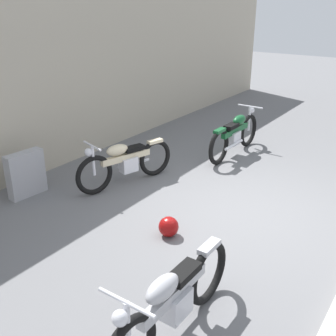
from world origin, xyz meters
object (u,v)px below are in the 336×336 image
Objects in this scene: stone_marker at (26,174)px; motorcycle_silver at (172,302)px; helmet at (169,227)px; motorcycle_cream at (125,162)px; motorcycle_green at (235,134)px.

motorcycle_silver reaches higher than stone_marker.
helmet is 0.15× the size of motorcycle_cream.
motorcycle_green is (3.59, 0.73, 0.31)m from helmet.
motorcycle_cream is (2.59, 2.81, -0.01)m from motorcycle_silver.
motorcycle_cream reaches higher than stone_marker.
motorcycle_silver is at bearing -144.13° from helmet.
motorcycle_cream reaches higher than helmet.
stone_marker is 4.12m from motorcycle_silver.
helmet is 0.14× the size of motorcycle_silver.
motorcycle_green is 1.08× the size of motorcycle_cream.
motorcycle_silver reaches higher than motorcycle_cream.
motorcycle_cream is (-2.57, 0.94, -0.02)m from motorcycle_green.
helmet is 3.67m from motorcycle_green.
motorcycle_green reaches higher than stone_marker.
motorcycle_silver is 5.49m from motorcycle_green.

